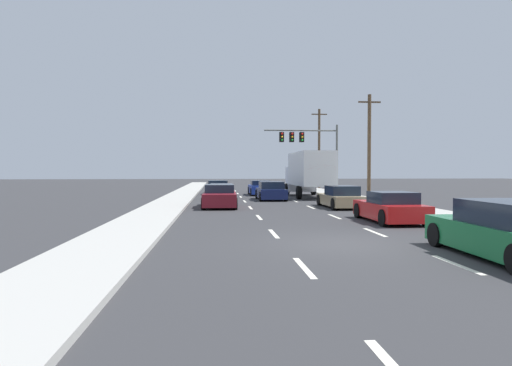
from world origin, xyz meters
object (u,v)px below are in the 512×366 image
at_px(car_green, 509,232).
at_px(traffic_signal_mast, 304,141).
at_px(car_blue, 260,188).
at_px(utility_pole_far, 319,148).
at_px(car_gray, 218,188).
at_px(utility_pole_mid, 369,144).
at_px(car_silver, 221,192).
at_px(car_tan, 341,198).
at_px(car_maroon, 220,197).
at_px(box_truck, 309,171).
at_px(car_red, 390,208).
at_px(car_navy, 271,191).

relative_size(car_green, traffic_signal_mast, 0.62).
height_order(car_blue, utility_pole_far, utility_pole_far).
distance_m(car_gray, utility_pole_mid, 13.21).
distance_m(car_silver, car_tan, 9.73).
xyz_separation_m(car_tan, traffic_signal_mast, (1.49, 17.98, 4.34)).
distance_m(car_silver, traffic_signal_mast, 14.13).
relative_size(car_maroon, utility_pole_mid, 0.55).
distance_m(car_maroon, box_truck, 11.03).
bearing_deg(car_red, car_green, -91.17).
xyz_separation_m(car_maroon, car_blue, (3.46, 11.95, -0.02)).
relative_size(car_silver, car_blue, 1.04).
distance_m(car_navy, car_red, 13.87).
distance_m(traffic_signal_mast, utility_pole_mid, 8.80).
relative_size(car_maroon, car_red, 1.10).
relative_size(car_silver, utility_pole_far, 0.45).
bearing_deg(car_blue, traffic_signal_mast, 47.41).
bearing_deg(car_maroon, car_green, -66.14).
distance_m(traffic_signal_mast, utility_pole_far, 8.91).
bearing_deg(box_truck, car_blue, 134.77).
relative_size(car_silver, utility_pole_mid, 0.51).
xyz_separation_m(car_maroon, utility_pole_far, (11.67, 25.29, 4.14)).
distance_m(box_truck, utility_pole_mid, 5.49).
distance_m(car_gray, car_tan, 15.86).
bearing_deg(utility_pole_far, car_maroon, -114.77).
xyz_separation_m(car_gray, car_green, (6.71, -28.47, 0.07)).
height_order(car_green, utility_pole_mid, utility_pole_mid).
bearing_deg(car_silver, car_blue, 59.65).
distance_m(car_maroon, utility_pole_far, 28.16).
xyz_separation_m(car_silver, car_green, (6.48, -21.33, 0.11)).
bearing_deg(car_tan, car_blue, 104.19).
xyz_separation_m(car_blue, traffic_signal_mast, (4.73, 5.15, 4.32)).
relative_size(car_maroon, car_blue, 1.10).
relative_size(car_navy, box_truck, 0.51).
bearing_deg(traffic_signal_mast, utility_pole_mid, -65.09).
height_order(box_truck, traffic_signal_mast, traffic_signal_mast).
bearing_deg(car_green, utility_pole_mid, 77.75).
distance_m(car_navy, utility_pole_far, 21.43).
bearing_deg(car_maroon, car_gray, 90.28).
height_order(car_silver, box_truck, box_truck).
relative_size(box_truck, utility_pole_mid, 1.03).
bearing_deg(car_silver, utility_pole_mid, 13.55).
height_order(car_maroon, box_truck, box_truck).
relative_size(car_silver, car_green, 0.92).
bearing_deg(car_gray, car_navy, -64.06).
distance_m(car_blue, car_green, 27.15).
bearing_deg(utility_pole_mid, car_maroon, -142.43).
bearing_deg(car_red, car_tan, 90.72).
distance_m(car_red, car_green, 7.37).
height_order(car_green, traffic_signal_mast, traffic_signal_mast).
distance_m(car_blue, utility_pole_mid, 9.58).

